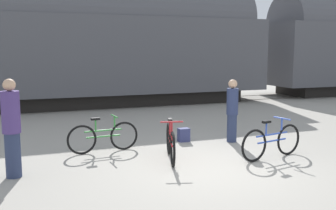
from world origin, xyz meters
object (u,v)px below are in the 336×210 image
bicycle_blue (272,141)px  backpack (184,135)px  bicycle_green (103,137)px  person_in_navy (232,110)px  person_in_purple (12,128)px  freight_train (110,42)px  bicycle_maroon (171,143)px

bicycle_blue → backpack: bearing=119.0°
bicycle_green → person_in_navy: person_in_navy is taller
person_in_purple → backpack: 4.32m
person_in_navy → bicycle_green: bearing=120.3°
freight_train → bicycle_maroon: 9.04m
bicycle_blue → bicycle_maroon: size_ratio=1.05×
backpack → bicycle_maroon: bearing=-122.0°
bicycle_maroon → backpack: (0.91, 1.46, -0.21)m
bicycle_green → person_in_purple: person_in_purple is taller
bicycle_blue → person_in_navy: bearing=91.2°
bicycle_maroon → person_in_purple: person_in_purple is taller
bicycle_green → bicycle_maroon: (1.19, -1.14, 0.02)m
freight_train → bicycle_green: (-1.82, -7.60, -2.28)m
freight_train → person_in_purple: freight_train is taller
freight_train → bicycle_maroon: (-0.63, -8.73, -2.26)m
bicycle_maroon → person_in_purple: bearing=-179.2°
person_in_purple → backpack: person_in_purple is taller
person_in_purple → bicycle_maroon: bearing=-92.0°
bicycle_maroon → person_in_navy: 2.31m
backpack → freight_train: bearing=92.2°
bicycle_green → bicycle_maroon: size_ratio=1.01×
bicycle_blue → backpack: size_ratio=5.00×
bicycle_blue → bicycle_maroon: 2.16m
bicycle_green → person_in_navy: bearing=-2.2°
person_in_purple → bicycle_green: bearing=-60.8°
person_in_navy → backpack: person_in_navy is taller
bicycle_green → person_in_purple: (-1.88, -1.18, 0.56)m
bicycle_maroon → backpack: size_ratio=4.77×
bicycle_green → backpack: bicycle_green is taller
freight_train → backpack: bearing=-87.8°
bicycle_maroon → person_in_navy: (2.04, 1.01, 0.43)m
backpack → person_in_navy: bearing=-21.6°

